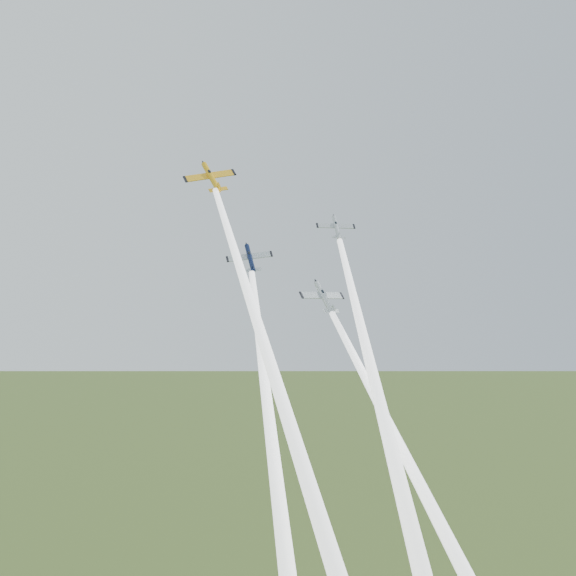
# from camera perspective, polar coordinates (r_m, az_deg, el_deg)

# --- Properties ---
(plane_yellow) EXTENTS (9.89, 7.26, 9.10)m
(plane_yellow) POSITION_cam_1_polar(r_m,az_deg,el_deg) (118.34, -6.08, 8.71)
(plane_yellow) COLOR #F7AE15
(smoke_trail_yellow) EXTENTS (4.77, 50.99, 57.14)m
(smoke_trail_yellow) POSITION_cam_1_polar(r_m,az_deg,el_deg) (91.86, -0.99, -7.27)
(smoke_trail_yellow) COLOR white
(plane_navy) EXTENTS (8.02, 7.71, 7.18)m
(plane_navy) POSITION_cam_1_polar(r_m,az_deg,el_deg) (113.53, -3.02, 2.38)
(plane_navy) COLOR #0C1635
(smoke_trail_navy) EXTENTS (13.95, 40.72, 46.74)m
(smoke_trail_navy) POSITION_cam_1_polar(r_m,az_deg,el_deg) (93.00, -1.26, -12.23)
(smoke_trail_navy) COLOR white
(plane_silver_right) EXTENTS (7.80, 6.75, 5.64)m
(plane_silver_right) POSITION_cam_1_polar(r_m,az_deg,el_deg) (120.34, 3.84, 4.82)
(plane_silver_right) COLOR #B2B9C1
(smoke_trail_silver_right) EXTENTS (13.56, 40.13, 45.99)m
(smoke_trail_silver_right) POSITION_cam_1_polar(r_m,az_deg,el_deg) (99.32, 7.04, -8.06)
(smoke_trail_silver_right) COLOR white
(plane_silver_low) EXTENTS (8.47, 6.88, 6.78)m
(plane_silver_low) POSITION_cam_1_polar(r_m,az_deg,el_deg) (111.25, 2.86, -0.74)
(plane_silver_low) COLOR #B2BBC1
(smoke_trail_silver_low) EXTENTS (6.29, 42.74, 47.84)m
(smoke_trail_silver_low) POSITION_cam_1_polar(r_m,az_deg,el_deg) (96.62, 10.86, -15.90)
(smoke_trail_silver_low) COLOR white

